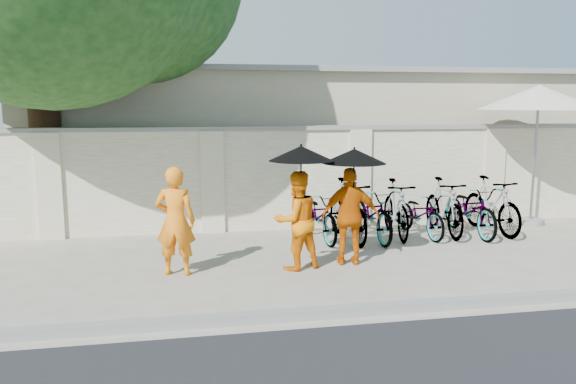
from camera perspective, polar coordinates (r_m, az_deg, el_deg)
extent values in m
plane|color=#A99F91|center=(8.43, 0.50, -8.46)|extent=(80.00, 80.00, 0.00)
cube|color=gray|center=(6.84, 3.33, -12.17)|extent=(40.00, 0.16, 0.12)
cube|color=white|center=(11.48, 2.30, 1.35)|extent=(20.00, 0.30, 2.00)
cube|color=#B5AB93|center=(15.34, 2.76, 5.53)|extent=(14.00, 6.00, 3.20)
cylinder|color=#432615|center=(12.08, -23.48, 6.71)|extent=(0.60, 0.60, 4.40)
imported|color=orange|center=(8.43, -11.36, -2.91)|extent=(0.66, 0.51, 1.63)
imported|color=orange|center=(8.57, 0.87, -2.90)|extent=(0.88, 0.78, 1.52)
cylinder|color=black|center=(8.41, 1.32, 0.79)|extent=(0.02, 0.02, 0.93)
cone|color=black|center=(8.35, 1.34, 3.95)|extent=(0.97, 0.97, 0.22)
imported|color=#CD5705|center=(8.87, 6.35, -2.47)|extent=(0.96, 0.53, 1.55)
cylinder|color=black|center=(8.71, 6.69, 0.85)|extent=(0.02, 0.02, 0.85)
cone|color=black|center=(8.66, 6.74, 3.65)|extent=(0.99, 0.99, 0.23)
cylinder|color=gray|center=(12.95, 23.39, -2.76)|extent=(0.55, 0.55, 0.11)
cylinder|color=#959595|center=(12.77, 23.74, 2.72)|extent=(0.06, 0.06, 2.60)
cone|color=beige|center=(12.71, 24.13, 8.77)|extent=(3.16, 3.16, 0.50)
imported|color=#959595|center=(10.47, 3.21, -2.39)|extent=(0.82, 1.82, 0.93)
imported|color=#959595|center=(10.43, 6.07, -1.86)|extent=(0.67, 1.94, 1.15)
imported|color=#959595|center=(10.61, 8.59, -2.13)|extent=(0.73, 1.92, 0.99)
imported|color=#959595|center=(10.87, 10.90, -1.68)|extent=(0.73, 1.86, 1.09)
imported|color=#959595|center=(11.06, 13.31, -2.18)|extent=(0.78, 1.70, 0.86)
imported|color=#959595|center=(11.28, 15.55, -1.45)|extent=(0.62, 1.84, 1.09)
imported|color=#959595|center=(11.41, 18.04, -1.72)|extent=(0.70, 1.89, 0.99)
imported|color=#959595|center=(11.72, 19.99, -1.26)|extent=(0.67, 1.87, 1.10)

